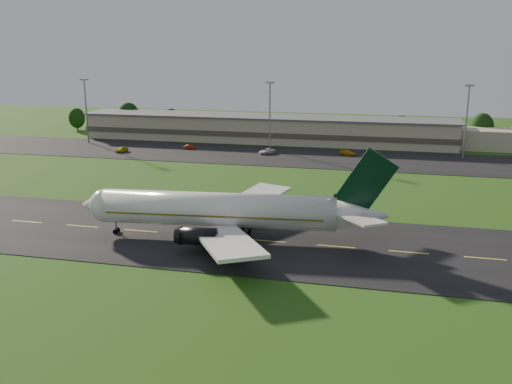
% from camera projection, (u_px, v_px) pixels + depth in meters
% --- Properties ---
extents(ground, '(360.00, 360.00, 0.00)m').
position_uv_depth(ground, '(141.00, 231.00, 96.67)').
color(ground, '#274E13').
rests_on(ground, ground).
extents(taxiway, '(220.00, 30.00, 0.10)m').
position_uv_depth(taxiway, '(141.00, 231.00, 96.66)').
color(taxiway, black).
rests_on(taxiway, ground).
extents(apron, '(260.00, 30.00, 0.10)m').
position_uv_depth(apron, '(247.00, 154.00, 164.43)').
color(apron, black).
rests_on(apron, ground).
extents(airliner, '(51.24, 41.96, 15.57)m').
position_uv_depth(airliner, '(223.00, 211.00, 92.26)').
color(airliner, white).
rests_on(airliner, ground).
extents(terminal, '(145.00, 16.00, 8.40)m').
position_uv_depth(terminal, '(284.00, 130.00, 184.75)').
color(terminal, tan).
rests_on(terminal, ground).
extents(light_mast_west, '(2.40, 1.20, 20.35)m').
position_uv_depth(light_mast_west, '(86.00, 103.00, 181.27)').
color(light_mast_west, gray).
rests_on(light_mast_west, ground).
extents(light_mast_centre, '(2.40, 1.20, 20.35)m').
position_uv_depth(light_mast_centre, '(270.00, 108.00, 167.65)').
color(light_mast_centre, gray).
rests_on(light_mast_centre, ground).
extents(light_mast_east, '(2.40, 1.20, 20.35)m').
position_uv_depth(light_mast_east, '(467.00, 113.00, 155.16)').
color(light_mast_east, gray).
rests_on(light_mast_east, ground).
extents(tree_line, '(195.41, 8.62, 10.67)m').
position_uv_depth(tree_line, '(360.00, 125.00, 187.94)').
color(tree_line, black).
rests_on(tree_line, ground).
extents(service_vehicle_a, '(2.73, 4.73, 1.51)m').
position_uv_depth(service_vehicle_a, '(122.00, 149.00, 167.78)').
color(service_vehicle_a, '#C2B20B').
rests_on(service_vehicle_a, apron).
extents(service_vehicle_b, '(3.80, 2.07, 1.19)m').
position_uv_depth(service_vehicle_b, '(190.00, 147.00, 172.95)').
color(service_vehicle_b, '#AA1D0B').
rests_on(service_vehicle_b, apron).
extents(service_vehicle_c, '(4.99, 5.61, 1.44)m').
position_uv_depth(service_vehicle_c, '(267.00, 151.00, 165.03)').
color(service_vehicle_c, silver).
rests_on(service_vehicle_c, apron).
extents(service_vehicle_d, '(5.29, 3.74, 1.42)m').
position_uv_depth(service_vehicle_d, '(348.00, 153.00, 162.60)').
color(service_vehicle_d, '#C0860B').
rests_on(service_vehicle_d, apron).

